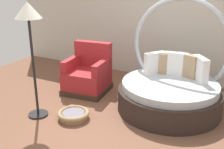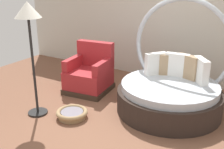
{
  "view_description": "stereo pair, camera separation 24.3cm",
  "coord_description": "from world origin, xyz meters",
  "views": [
    {
      "loc": [
        1.57,
        -3.28,
        2.18
      ],
      "look_at": [
        -0.53,
        0.69,
        0.55
      ],
      "focal_mm": 44.23,
      "sensor_mm": 36.0,
      "label": 1
    },
    {
      "loc": [
        1.78,
        -3.16,
        2.18
      ],
      "look_at": [
        -0.53,
        0.69,
        0.55
      ],
      "focal_mm": 44.23,
      "sensor_mm": 36.0,
      "label": 2
    }
  ],
  "objects": [
    {
      "name": "floor_lamp",
      "position": [
        -1.4,
        -0.27,
        1.53
      ],
      "size": [
        0.4,
        0.4,
        1.82
      ],
      "color": "black",
      "rests_on": "ground_plane"
    },
    {
      "name": "red_armchair",
      "position": [
        -1.22,
        0.99,
        0.33
      ],
      "size": [
        0.88,
        0.88,
        0.94
      ],
      "color": "#38281E",
      "rests_on": "ground_plane"
    },
    {
      "name": "round_daybed",
      "position": [
        0.44,
        1.02,
        0.37
      ],
      "size": [
        1.73,
        1.73,
        1.86
      ],
      "color": "#2D231E",
      "rests_on": "ground_plane"
    },
    {
      "name": "pet_basket",
      "position": [
        -0.81,
        -0.09,
        0.07
      ],
      "size": [
        0.51,
        0.51,
        0.13
      ],
      "color": "#9E7F56",
      "rests_on": "ground_plane"
    },
    {
      "name": "back_wall",
      "position": [
        0.0,
        2.44,
        1.32
      ],
      "size": [
        8.0,
        0.12,
        2.64
      ],
      "primitive_type": "cube",
      "color": "beige",
      "rests_on": "ground_plane"
    },
    {
      "name": "ground_plane",
      "position": [
        0.0,
        0.0,
        -0.01
      ],
      "size": [
        8.0,
        8.0,
        0.02
      ],
      "primitive_type": "cube",
      "color": "brown"
    }
  ]
}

